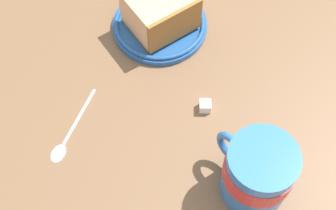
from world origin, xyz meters
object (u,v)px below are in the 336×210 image
object	(u,v)px
teaspoon	(65,140)
sugar_cube	(205,106)
cake_slice	(160,11)
small_plate	(160,25)
tea_mug	(258,171)

from	to	relation	value
teaspoon	sugar_cube	bearing A→B (deg)	76.82
cake_slice	teaspoon	distance (cm)	24.62
small_plate	tea_mug	xyz separation A→B (cm)	(30.04, -1.55, 4.73)
teaspoon	sugar_cube	xyz separation A→B (cm)	(4.74, 20.22, 0.48)
cake_slice	teaspoon	world-z (taller)	cake_slice
small_plate	sugar_cube	bearing A→B (deg)	-3.70
small_plate	teaspoon	xyz separation A→B (cm)	(11.88, -21.29, -0.49)
small_plate	tea_mug	distance (cm)	30.45
sugar_cube	teaspoon	bearing A→B (deg)	-103.18
cake_slice	teaspoon	size ratio (longest dim) A/B	0.99
tea_mug	teaspoon	xyz separation A→B (cm)	(-18.16, -19.75, -5.22)
cake_slice	tea_mug	xyz separation A→B (cm)	(29.77, -1.58, 1.12)
small_plate	tea_mug	world-z (taller)	tea_mug
small_plate	teaspoon	distance (cm)	24.39
teaspoon	sugar_cube	distance (cm)	20.77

